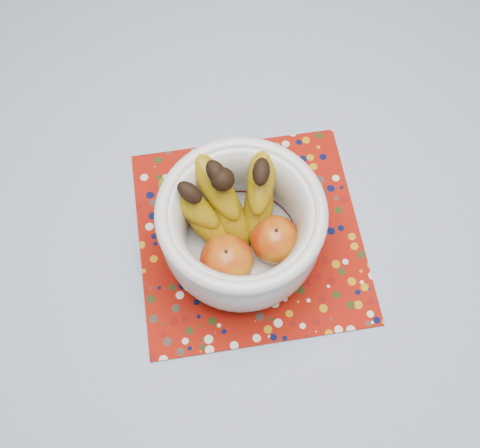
{
  "coord_description": "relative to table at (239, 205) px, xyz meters",
  "views": [
    {
      "loc": [
        -0.16,
        -0.43,
        1.61
      ],
      "look_at": [
        -0.04,
        -0.11,
        0.85
      ],
      "focal_mm": 42.0,
      "sensor_mm": 36.0,
      "label": 1
    }
  ],
  "objects": [
    {
      "name": "table",
      "position": [
        0.0,
        0.0,
        0.0
      ],
      "size": [
        1.2,
        1.2,
        0.75
      ],
      "color": "brown",
      "rests_on": "ground"
    },
    {
      "name": "placemat",
      "position": [
        -0.02,
        -0.1,
        0.09
      ],
      "size": [
        0.42,
        0.42,
        0.0
      ],
      "primitive_type": "cube",
      "rotation": [
        0.0,
        0.0,
        -0.2
      ],
      "color": "maroon",
      "rests_on": "tablecloth"
    },
    {
      "name": "tablecloth",
      "position": [
        0.0,
        0.0,
        0.08
      ],
      "size": [
        1.32,
        1.32,
        0.01
      ],
      "primitive_type": "cube",
      "color": "#6079A1",
      "rests_on": "table"
    },
    {
      "name": "fruit_bowl",
      "position": [
        -0.04,
        -0.1,
        0.18
      ],
      "size": [
        0.27,
        0.25,
        0.18
      ],
      "color": "silver",
      "rests_on": "placemat"
    }
  ]
}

